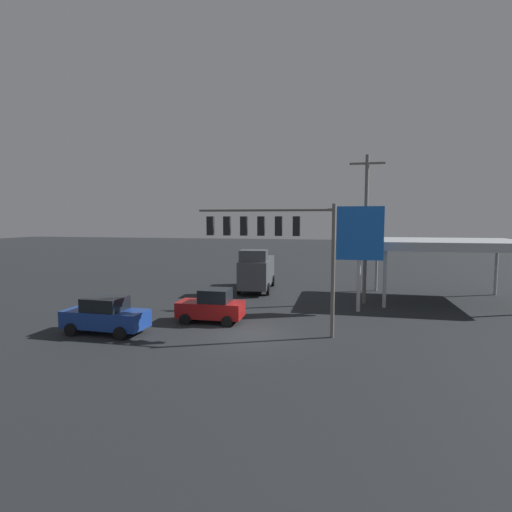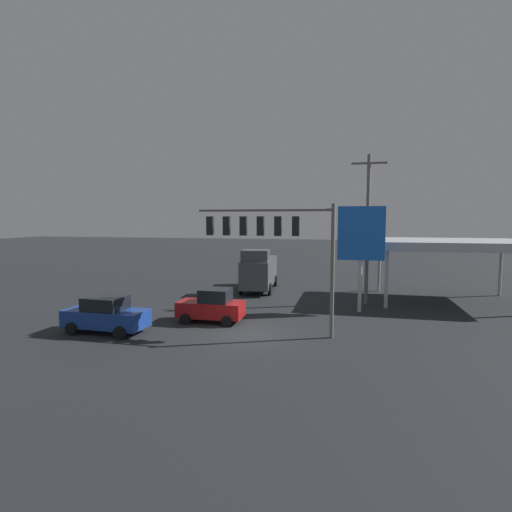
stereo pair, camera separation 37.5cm
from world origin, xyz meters
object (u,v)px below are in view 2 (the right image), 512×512
Objects in this scene: utility_pole at (368,226)px; price_sign at (361,237)px; hatchback_crossing at (212,306)px; traffic_signal_assembly at (271,234)px; sedan_far at (106,315)px; delivery_truck at (259,270)px.

utility_pole is 1.53× the size of price_sign.
utility_pole is at bearing -141.85° from hatchback_crossing.
utility_pole is at bearing -120.35° from traffic_signal_assembly.
utility_pole is at bearing -140.39° from sedan_far.
price_sign is (0.51, 2.71, -0.64)m from utility_pole.
hatchback_crossing is at bearing -142.97° from sedan_far.
hatchback_crossing is at bearing 28.14° from price_sign.
delivery_truck reaches higher than sedan_far.
traffic_signal_assembly reaches higher than hatchback_crossing.
sedan_far is (13.80, 10.59, -4.58)m from utility_pole.
traffic_signal_assembly is 1.04× the size of price_sign.
hatchback_crossing reaches higher than sedan_far.
utility_pole is 2.74× the size of hatchback_crossing.
delivery_truck is (8.08, -6.26, -3.19)m from price_sign.
utility_pole reaches higher than sedan_far.
utility_pole is 1.51× the size of delivery_truck.
hatchback_crossing is 0.55× the size of delivery_truck.
hatchback_crossing is at bearing -23.03° from traffic_signal_assembly.
price_sign is at bearing -152.51° from hatchback_crossing.
hatchback_crossing is 5.81m from sedan_far.
utility_pole is 2.35× the size of sedan_far.
utility_pole is 2.83m from price_sign.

